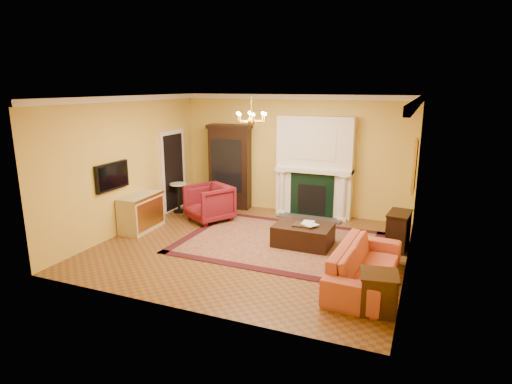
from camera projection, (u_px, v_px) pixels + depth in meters
The scene contains 26 objects.
floor at pixel (252, 246), 8.81m from camera, with size 6.00×5.50×0.02m, color brown.
ceiling at pixel (251, 97), 8.07m from camera, with size 6.00×5.50×0.02m, color white.
wall_back at pixel (294, 154), 10.92m from camera, with size 6.00×0.02×3.00m, color #DDC24F.
wall_front at pixel (174, 212), 5.96m from camera, with size 6.00×0.02×3.00m, color #DDC24F.
wall_left at pixel (128, 164), 9.55m from camera, with size 0.02×5.50×3.00m, color #DDC24F.
wall_right at pixel (413, 188), 7.33m from camera, with size 0.02×5.50×3.00m, color #DDC24F.
fireplace at pixel (314, 169), 10.60m from camera, with size 1.90×0.70×2.50m.
crown_molding at pixel (269, 99), 8.95m from camera, with size 6.00×5.50×0.12m.
doorway at pixel (173, 171), 11.17m from camera, with size 0.08×1.05×2.10m.
tv_panel at pixel (112, 176), 9.03m from camera, with size 0.09×0.95×0.58m.
gilt_mirror at pixel (415, 166), 8.56m from camera, with size 0.06×0.76×1.05m.
chandelier at pixel (251, 118), 8.17m from camera, with size 0.63×0.55×0.53m.
oriental_rug at pixel (279, 242), 8.99m from camera, with size 4.03×3.02×0.02m, color #430E18.
china_cabinet at pixel (230, 168), 11.39m from camera, with size 1.06×0.48×2.13m, color black.
wingback_armchair at pixel (209, 201), 10.35m from camera, with size 0.95×0.89×0.97m, color maroon.
pedestal_table at pixel (179, 196), 11.06m from camera, with size 0.43×0.43×0.77m.
commode at pixel (141, 212), 9.71m from camera, with size 0.52×1.10×0.82m, color #C0B08D.
coral_sofa at pixel (365, 259), 7.03m from camera, with size 2.24×0.66×0.88m, color #BB453B.
end_table at pixel (378, 294), 6.18m from camera, with size 0.50×0.50×0.57m, color #39240F.
console_table at pixel (398, 232), 8.56m from camera, with size 0.38×0.67×0.74m, color black.
leather_ottoman at pixel (303, 235), 8.79m from camera, with size 1.15×0.84×0.43m, color black.
ottoman_tray at pixel (304, 225), 8.69m from camera, with size 0.43×0.34×0.03m, color black.
book_a at pixel (302, 216), 8.71m from camera, with size 0.24×0.03×0.32m, color gray.
book_b at pixel (309, 218), 8.63m from camera, with size 0.19×0.02×0.26m, color gray.
topiary_left at pixel (287, 156), 10.75m from camera, with size 0.17×0.17×0.47m.
topiary_right at pixel (334, 161), 10.32m from camera, with size 0.14×0.14×0.38m.
Camera 1 is at (3.23, -7.61, 3.21)m, focal length 30.00 mm.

